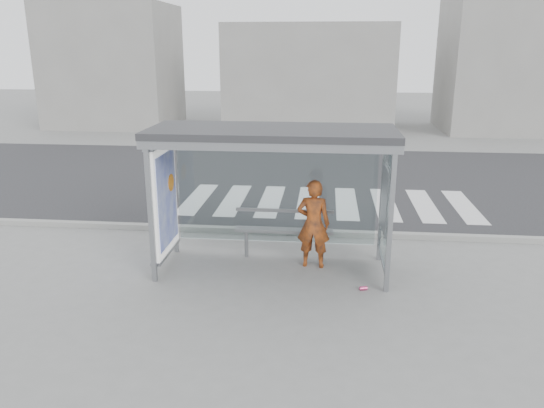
{
  "coord_description": "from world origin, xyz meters",
  "views": [
    {
      "loc": [
        0.92,
        -8.99,
        3.97
      ],
      "look_at": [
        -0.02,
        0.2,
        1.21
      ],
      "focal_mm": 35.0,
      "sensor_mm": 36.0,
      "label": 1
    }
  ],
  "objects_px": {
    "bus_shelter": "(252,163)",
    "soda_can": "(363,288)",
    "person": "(313,224)",
    "bench": "(284,230)"
  },
  "relations": [
    {
      "from": "bus_shelter",
      "to": "soda_can",
      "type": "bearing_deg",
      "value": -20.79
    },
    {
      "from": "bus_shelter",
      "to": "bench",
      "type": "distance_m",
      "value": 1.6
    },
    {
      "from": "bus_shelter",
      "to": "soda_can",
      "type": "height_order",
      "value": "bus_shelter"
    },
    {
      "from": "bench",
      "to": "soda_can",
      "type": "height_order",
      "value": "bench"
    },
    {
      "from": "person",
      "to": "bench",
      "type": "relative_size",
      "value": 0.89
    },
    {
      "from": "bus_shelter",
      "to": "person",
      "type": "distance_m",
      "value": 1.61
    },
    {
      "from": "person",
      "to": "bench",
      "type": "height_order",
      "value": "person"
    },
    {
      "from": "bench",
      "to": "soda_can",
      "type": "distance_m",
      "value": 2.01
    },
    {
      "from": "bus_shelter",
      "to": "person",
      "type": "xyz_separation_m",
      "value": [
        1.11,
        0.19,
        -1.15
      ]
    },
    {
      "from": "bus_shelter",
      "to": "bench",
      "type": "xyz_separation_m",
      "value": [
        0.54,
        0.52,
        -1.41
      ]
    }
  ]
}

